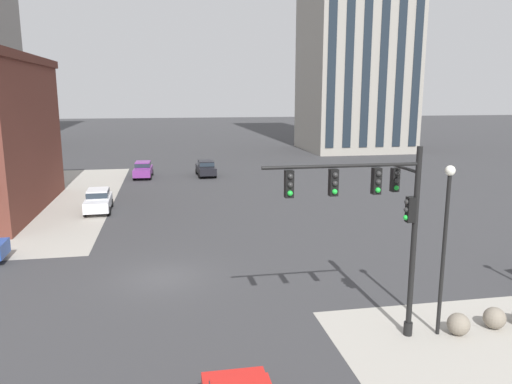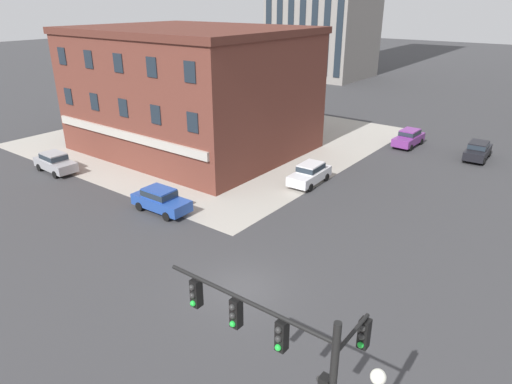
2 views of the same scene
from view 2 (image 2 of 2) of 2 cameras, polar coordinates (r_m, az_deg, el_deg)
name	(u,v)px [view 2 (image 2 of 2)]	position (r m, az deg, el deg)	size (l,w,h in m)	color
ground_plane	(242,288)	(24.02, -1.72, -11.96)	(320.00, 320.00, 0.00)	#38383A
sidewalk_far_corner	(214,137)	(49.85, -5.24, 6.88)	(32.00, 32.00, 0.02)	#A8A399
traffic_signal_main	(295,371)	(13.04, 4.89, -21.46)	(5.64, 2.09, 6.95)	black
car_main_northbound_near	(161,199)	(32.36, -11.86, -0.90)	(4.43, 1.95, 1.68)	#23479E
car_main_southbound_near	(55,162)	(42.72, -23.87, 3.49)	(4.48, 2.05, 1.68)	#99999E
car_main_southbound_far	(409,137)	(48.75, 18.60, 6.52)	(2.02, 4.47, 1.68)	#7A3389
car_cross_westbound	(478,150)	(46.99, 26.04, 4.77)	(2.03, 4.47, 1.68)	black
car_main_mid	(310,173)	(36.76, 6.77, 2.39)	(2.01, 4.46, 1.68)	silver
storefront_block_near_corner	(192,90)	(45.15, -8.01, 12.56)	(20.51, 16.58, 11.46)	brown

